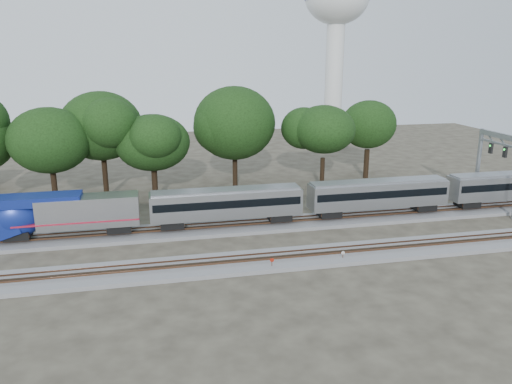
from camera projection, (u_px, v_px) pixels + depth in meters
ground at (210, 251)px, 50.14m from camera, size 160.00×160.00×0.00m
track_far at (203, 229)px, 55.73m from camera, size 160.00×5.00×0.73m
track_near at (215, 265)px, 46.32m from camera, size 160.00×5.00×0.73m
train at (448, 189)px, 61.14m from camera, size 106.04×3.02×4.46m
switch_stand_red at (272, 262)px, 45.60m from camera, size 0.37×0.07×1.15m
switch_stand_white at (343, 255)px, 47.48m from camera, size 0.33×0.06×1.04m
switch_lever at (298, 267)px, 46.04m from camera, size 0.53×0.36×0.30m
water_tower at (336, 17)px, 97.54m from camera, size 12.69×12.69×35.12m
signal_gantry at (499, 155)px, 61.42m from camera, size 0.68×8.03×9.77m
tree_2 at (49, 141)px, 61.50m from camera, size 8.95×8.95×12.62m
tree_3 at (101, 126)px, 65.64m from camera, size 10.11×10.11×14.25m
tree_4 at (153, 143)px, 65.05m from camera, size 8.06×8.06×11.36m
tree_5 at (234, 123)px, 71.02m from camera, size 9.73×9.73×13.72m
tree_6 at (324, 129)px, 70.00m from camera, size 9.02×9.02×12.71m
tree_7 at (369, 125)px, 77.25m from camera, size 8.67×8.67×12.22m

